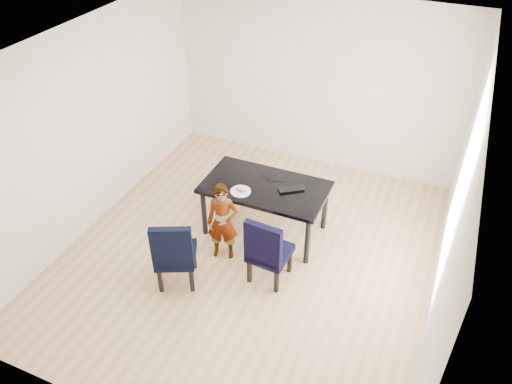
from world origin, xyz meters
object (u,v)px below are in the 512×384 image
at_px(dining_table, 265,209).
at_px(laptop, 290,187).
at_px(chair_left, 175,250).
at_px(plate, 241,191).
at_px(chair_right, 270,247).
at_px(child, 223,222).

bearing_deg(dining_table, laptop, 15.81).
height_order(chair_left, laptop, chair_left).
bearing_deg(dining_table, plate, -133.68).
relative_size(chair_right, child, 0.88).
distance_m(chair_left, chair_right, 1.11).
xyz_separation_m(chair_right, plate, (-0.62, 0.53, 0.28)).
bearing_deg(chair_left, child, 37.82).
distance_m(dining_table, plate, 0.51).
bearing_deg(laptop, chair_left, 20.27).
bearing_deg(dining_table, chair_left, -116.01).
bearing_deg(plate, chair_right, -40.49).
relative_size(dining_table, chair_left, 1.65).
bearing_deg(chair_right, plate, 143.62).
bearing_deg(chair_left, plate, 44.84).
distance_m(dining_table, laptop, 0.51).
distance_m(child, laptop, 0.98).
height_order(chair_left, plate, chair_left).
bearing_deg(child, chair_left, -134.84).
relative_size(chair_left, laptop, 2.88).
xyz_separation_m(chair_right, laptop, (-0.08, 0.87, 0.29)).
bearing_deg(child, laptop, 33.16).
height_order(chair_left, chair_right, chair_left).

